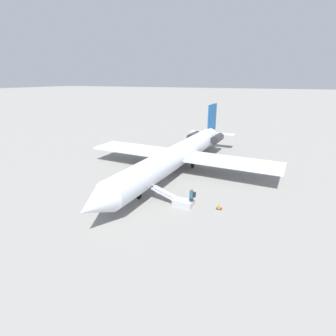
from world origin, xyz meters
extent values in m
plane|color=gray|center=(0.00, 0.00, 0.00)|extent=(600.00, 600.00, 0.00)
cylinder|color=silver|center=(0.00, 0.00, 2.08)|extent=(25.57, 3.95, 2.69)
cone|color=silver|center=(14.19, -0.71, 2.08)|extent=(3.08, 2.78, 2.63)
cone|color=silver|center=(-14.46, 0.72, 2.08)|extent=(3.62, 2.80, 2.63)
cube|color=#145193|center=(-13.76, 0.69, 4.90)|extent=(3.77, 0.40, 4.30)
cube|color=silver|center=(-14.14, 0.71, 2.35)|extent=(1.99, 7.60, 0.13)
cube|color=silver|center=(-0.94, 6.75, 1.88)|extent=(4.83, 10.90, 0.27)
cube|color=silver|center=(-1.61, -6.62, 1.88)|extent=(4.83, 10.90, 0.27)
cylinder|color=#2D2D33|center=(-10.69, 2.42, 2.28)|extent=(3.28, 1.37, 1.21)
cylinder|color=#2D2D33|center=(-10.88, -1.35, 2.28)|extent=(3.28, 1.37, 1.21)
cylinder|color=black|center=(8.27, -0.41, 0.33)|extent=(0.67, 0.20, 0.67)
cylinder|color=#2D2D33|center=(8.27, -0.41, 0.77)|extent=(0.12, 0.12, 0.21)
cylinder|color=black|center=(-2.48, 1.33, 0.33)|extent=(0.67, 0.20, 0.67)
cylinder|color=#2D2D33|center=(-2.48, 1.33, 0.77)|extent=(0.12, 0.12, 0.21)
cylinder|color=black|center=(-2.60, -1.08, 0.33)|extent=(0.67, 0.20, 0.67)
cylinder|color=#2D2D33|center=(-2.60, -1.08, 0.77)|extent=(0.12, 0.12, 0.21)
cube|color=#B2B2B7|center=(7.84, 3.91, 0.25)|extent=(1.19, 1.85, 0.50)
cube|color=#B2B2B7|center=(7.74, 1.91, 0.85)|extent=(1.01, 2.28, 0.82)
cube|color=#B2B2B7|center=(8.19, 1.89, 1.35)|extent=(0.17, 2.22, 0.77)
cube|color=#23232D|center=(7.77, 4.64, 0.42)|extent=(0.21, 0.29, 0.85)
cylinder|color=#265972|center=(7.77, 4.64, 1.18)|extent=(0.36, 0.36, 0.65)
sphere|color=#936B4C|center=(7.77, 4.64, 1.62)|extent=(0.24, 0.24, 0.24)
cube|color=black|center=(7.78, 4.91, 1.21)|extent=(0.29, 0.19, 0.44)
cube|color=black|center=(7.21, 7.05, 0.01)|extent=(0.45, 0.45, 0.03)
cone|color=orange|center=(7.21, 7.05, 0.25)|extent=(0.35, 0.35, 0.50)
camera|label=1|loc=(27.95, 11.23, 10.89)|focal=28.00mm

